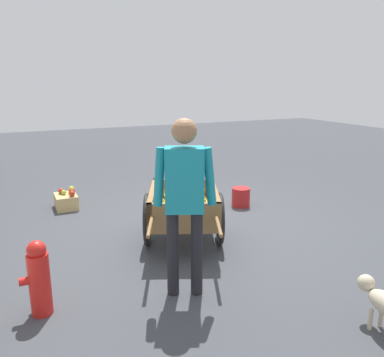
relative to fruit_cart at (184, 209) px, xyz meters
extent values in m
plane|color=#3D3F44|center=(0.38, -0.36, -0.44)|extent=(24.00, 24.00, 0.00)
cube|color=olive|center=(-0.01, 0.01, -0.04)|extent=(1.33, 1.17, 0.10)
cube|color=olive|center=(0.47, -0.20, 0.13)|extent=(0.37, 0.76, 0.24)
cube|color=olive|center=(-0.48, 0.21, 0.13)|extent=(0.37, 0.76, 0.24)
cube|color=olive|center=(0.14, 0.35, 0.13)|extent=(1.03, 0.49, 0.24)
cube|color=olive|center=(-0.15, -0.33, 0.13)|extent=(1.03, 0.49, 0.24)
torus|color=black|center=(0.17, 0.41, -0.12)|extent=(0.61, 0.31, 0.64)
torus|color=black|center=(-0.18, -0.40, -0.12)|extent=(0.61, 0.31, 0.64)
cylinder|color=gray|center=(-0.01, 0.01, -0.12)|extent=(0.38, 0.82, 0.04)
cylinder|color=olive|center=(-0.63, 0.64, 0.11)|extent=(0.52, 0.25, 0.04)
cylinder|color=olive|center=(-0.90, 0.02, 0.11)|extent=(0.52, 0.25, 0.04)
cylinder|color=gray|center=(0.43, -0.18, -0.26)|extent=(0.04, 0.04, 0.35)
ellipsoid|color=gold|center=(0.20, -0.16, 0.06)|extent=(0.17, 0.15, 0.13)
ellipsoid|color=gold|center=(0.21, -0.16, 0.07)|extent=(0.19, 0.10, 0.08)
ellipsoid|color=gold|center=(0.23, -0.16, 0.08)|extent=(0.18, 0.15, 0.08)
ellipsoid|color=gold|center=(0.24, -0.16, 0.09)|extent=(0.18, 0.07, 0.14)
ellipsoid|color=gold|center=(0.20, -0.36, 0.13)|extent=(0.17, 0.13, 0.15)
ellipsoid|color=gold|center=(0.22, -0.36, 0.14)|extent=(0.19, 0.11, 0.09)
ellipsoid|color=gold|center=(0.24, -0.36, 0.15)|extent=(0.17, 0.16, 0.09)
ellipsoid|color=gold|center=(0.25, -0.36, 0.16)|extent=(0.17, 0.13, 0.13)
ellipsoid|color=gold|center=(-0.11, -0.03, 0.09)|extent=(0.18, 0.10, 0.14)
ellipsoid|color=gold|center=(-0.10, -0.03, 0.10)|extent=(0.18, 0.15, 0.08)
ellipsoid|color=gold|center=(-0.08, -0.03, 0.11)|extent=(0.19, 0.09, 0.07)
ellipsoid|color=gold|center=(-0.07, -0.03, 0.12)|extent=(0.18, 0.12, 0.13)
ellipsoid|color=gold|center=(-0.24, -0.17, 0.15)|extent=(0.18, 0.07, 0.16)
ellipsoid|color=gold|center=(-0.22, -0.17, 0.16)|extent=(0.19, 0.08, 0.08)
ellipsoid|color=gold|center=(-0.21, -0.17, 0.17)|extent=(0.19, 0.12, 0.09)
ellipsoid|color=gold|center=(-0.20, -0.17, 0.18)|extent=(0.18, 0.11, 0.13)
ellipsoid|color=gold|center=(0.21, -0.20, 0.10)|extent=(0.15, 0.15, 0.16)
ellipsoid|color=gold|center=(0.23, -0.20, 0.11)|extent=(0.19, 0.11, 0.10)
ellipsoid|color=gold|center=(0.24, -0.20, 0.12)|extent=(0.18, 0.07, 0.05)
ellipsoid|color=gold|center=(0.25, -0.20, 0.13)|extent=(0.18, 0.14, 0.09)
ellipsoid|color=gold|center=(0.27, -0.20, 0.14)|extent=(0.17, 0.07, 0.14)
ellipsoid|color=gold|center=(0.19, -0.34, 0.17)|extent=(0.17, 0.13, 0.14)
ellipsoid|color=gold|center=(0.20, -0.34, 0.18)|extent=(0.19, 0.12, 0.09)
ellipsoid|color=gold|center=(0.22, -0.34, 0.19)|extent=(0.19, 0.08, 0.05)
ellipsoid|color=gold|center=(0.23, -0.34, 0.20)|extent=(0.16, 0.16, 0.10)
ellipsoid|color=gold|center=(0.24, -0.34, 0.21)|extent=(0.18, 0.10, 0.14)
ellipsoid|color=gold|center=(0.21, 0.14, 0.14)|extent=(0.17, 0.12, 0.15)
ellipsoid|color=gold|center=(0.23, 0.14, 0.15)|extent=(0.18, 0.13, 0.05)
ellipsoid|color=gold|center=(0.25, 0.14, 0.16)|extent=(0.18, 0.06, 0.13)
ellipsoid|color=gold|center=(0.32, -0.03, 0.15)|extent=(0.18, 0.11, 0.14)
ellipsoid|color=gold|center=(0.33, -0.03, 0.16)|extent=(0.19, 0.10, 0.08)
ellipsoid|color=gold|center=(0.35, -0.03, 0.17)|extent=(0.19, 0.10, 0.08)
ellipsoid|color=gold|center=(0.37, -0.03, 0.18)|extent=(0.16, 0.14, 0.15)
ellipsoid|color=gold|center=(-0.03, -0.12, 0.15)|extent=(0.17, 0.07, 0.15)
ellipsoid|color=gold|center=(-0.01, -0.12, 0.16)|extent=(0.18, 0.14, 0.05)
ellipsoid|color=gold|center=(0.02, -0.12, 0.17)|extent=(0.16, 0.14, 0.15)
ellipsoid|color=gold|center=(-0.14, 0.10, 0.15)|extent=(0.15, 0.15, 0.14)
ellipsoid|color=gold|center=(-0.11, 0.10, 0.16)|extent=(0.18, 0.14, 0.05)
ellipsoid|color=gold|center=(-0.09, 0.10, 0.17)|extent=(0.17, 0.14, 0.14)
ellipsoid|color=gold|center=(-0.06, 0.26, 0.10)|extent=(0.18, 0.11, 0.13)
ellipsoid|color=gold|center=(-0.04, 0.26, 0.11)|extent=(0.19, 0.07, 0.07)
ellipsoid|color=gold|center=(-0.03, 0.26, 0.12)|extent=(0.17, 0.15, 0.08)
ellipsoid|color=gold|center=(-0.01, 0.26, 0.13)|extent=(0.15, 0.15, 0.14)
ellipsoid|color=gold|center=(-0.30, -0.12, 0.11)|extent=(0.16, 0.15, 0.14)
ellipsoid|color=gold|center=(-0.28, -0.12, 0.12)|extent=(0.19, 0.12, 0.05)
ellipsoid|color=gold|center=(-0.26, -0.12, 0.13)|extent=(0.18, 0.12, 0.13)
ellipsoid|color=gold|center=(0.30, 0.04, 0.08)|extent=(0.19, 0.08, 0.12)
ellipsoid|color=gold|center=(0.32, 0.03, 0.09)|extent=(0.18, 0.06, 0.05)
ellipsoid|color=gold|center=(0.34, 0.03, 0.10)|extent=(0.17, 0.09, 0.15)
ellipsoid|color=gold|center=(0.32, 0.10, 0.14)|extent=(0.17, 0.08, 0.16)
ellipsoid|color=gold|center=(0.34, 0.09, 0.15)|extent=(0.18, 0.12, 0.04)
ellipsoid|color=gold|center=(0.37, 0.09, 0.16)|extent=(0.18, 0.08, 0.15)
cylinder|color=black|center=(-1.02, 0.56, -0.03)|extent=(0.11, 0.11, 0.82)
cylinder|color=black|center=(-1.11, 0.36, -0.03)|extent=(0.11, 0.11, 0.82)
cube|color=teal|center=(-1.06, 0.46, 0.66)|extent=(0.32, 0.39, 0.58)
sphere|color=#9E704C|center=(-1.06, 0.46, 1.09)|extent=(0.22, 0.22, 0.22)
cylinder|color=teal|center=(-0.98, 0.66, 0.69)|extent=(0.08, 0.12, 0.52)
cylinder|color=teal|center=(-1.15, 0.26, 0.69)|extent=(0.08, 0.14, 0.53)
sphere|color=beige|center=(-2.06, -0.74, -0.11)|extent=(0.14, 0.14, 0.14)
cylinder|color=beige|center=(-2.19, -0.67, -0.35)|extent=(0.04, 0.04, 0.18)
cylinder|color=beige|center=(-2.20, -0.78, -0.35)|extent=(0.04, 0.04, 0.18)
cylinder|color=red|center=(-0.84, 1.71, -0.16)|extent=(0.18, 0.18, 0.55)
sphere|color=red|center=(-0.84, 1.71, 0.15)|extent=(0.16, 0.16, 0.16)
cylinder|color=red|center=(-0.73, 1.71, -0.11)|extent=(0.10, 0.07, 0.07)
cylinder|color=red|center=(-0.84, 1.82, -0.11)|extent=(0.07, 0.10, 0.07)
cylinder|color=#B21E1E|center=(0.96, -1.41, -0.29)|extent=(0.29, 0.29, 0.30)
cube|color=tan|center=(2.02, 1.13, -0.33)|extent=(0.44, 0.32, 0.22)
sphere|color=#99BF33|center=(2.15, 1.02, -0.17)|extent=(0.10, 0.10, 0.10)
sphere|color=#B23319|center=(2.11, 1.18, -0.18)|extent=(0.09, 0.09, 0.09)
sphere|color=#99BF33|center=(2.03, 1.15, -0.18)|extent=(0.08, 0.08, 0.08)
sphere|color=red|center=(2.01, 1.03, -0.18)|extent=(0.09, 0.09, 0.09)
sphere|color=#B23319|center=(2.01, 1.03, -0.17)|extent=(0.10, 0.10, 0.10)
sphere|color=#B23319|center=(1.88, 1.05, -0.17)|extent=(0.09, 0.09, 0.09)
camera|label=1|loc=(-4.09, 1.79, 1.51)|focal=36.48mm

